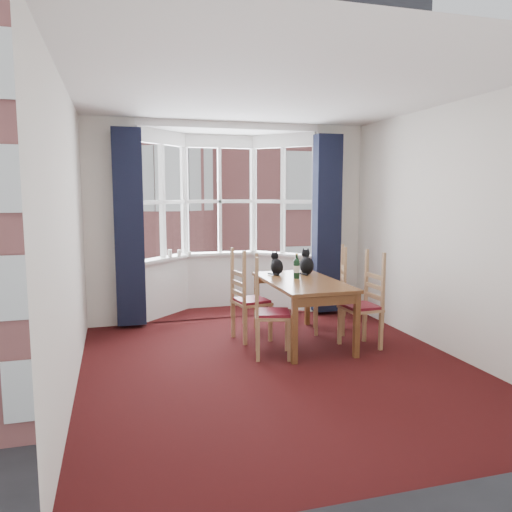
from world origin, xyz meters
name	(u,v)px	position (x,y,z in m)	size (l,w,h in m)	color
floor	(279,369)	(0.00, 0.00, 0.00)	(4.50, 4.50, 0.00)	black
ceiling	(281,90)	(0.00, 0.00, 2.80)	(4.50, 4.50, 0.00)	white
wall_left	(69,240)	(-2.00, 0.00, 1.40)	(4.50, 4.50, 0.00)	silver
wall_right	(451,230)	(2.00, 0.00, 1.40)	(4.50, 4.50, 0.00)	silver
wall_near	(405,266)	(0.00, -2.25, 1.40)	(4.00, 4.00, 0.00)	silver
wall_back_pier_left	(111,224)	(-1.65, 2.25, 1.40)	(0.70, 0.12, 2.80)	silver
wall_back_pier_right	(336,220)	(1.65, 2.25, 1.40)	(0.70, 0.12, 2.80)	silver
bay_window	(223,220)	(0.00, 2.75, 1.40)	(2.76, 0.94, 2.80)	white
curtain_left	(129,228)	(-1.42, 2.07, 1.35)	(0.38, 0.22, 2.60)	black
curtain_right	(327,224)	(1.42, 2.07, 1.35)	(0.38, 0.22, 2.60)	black
dining_table	(302,287)	(0.56, 0.83, 0.68)	(0.84, 1.55, 0.76)	brown
chair_left_near	(265,315)	(-0.03, 0.43, 0.47)	(0.49, 0.51, 0.92)	#A37A4F
chair_left_far	(245,303)	(-0.09, 1.08, 0.47)	(0.47, 0.48, 0.92)	#A37A4F
chair_right_near	(367,307)	(1.24, 0.44, 0.47)	(0.42, 0.44, 0.92)	#A37A4F
chair_right_far	(336,297)	(1.14, 1.10, 0.47)	(0.52, 0.53, 0.92)	#A37A4F
cat_left	(277,265)	(0.40, 1.32, 0.88)	(0.18, 0.24, 0.31)	black
cat_right	(307,264)	(0.78, 1.25, 0.89)	(0.22, 0.28, 0.34)	black
wine_bottle	(297,267)	(0.54, 0.97, 0.90)	(0.08, 0.08, 0.31)	black
candle_tall	(170,253)	(-0.83, 2.60, 0.93)	(0.06, 0.06, 0.11)	white
candle_short	(179,253)	(-0.69, 2.63, 0.92)	(0.06, 0.06, 0.10)	white
candle_extra	(189,254)	(-0.54, 2.65, 0.91)	(0.05, 0.05, 0.07)	white
street	(140,299)	(0.00, 32.25, -6.00)	(80.00, 80.00, 0.00)	#333335
tenement_building	(159,198)	(0.00, 14.01, 1.60)	(18.40, 7.80, 15.20)	#934F4B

